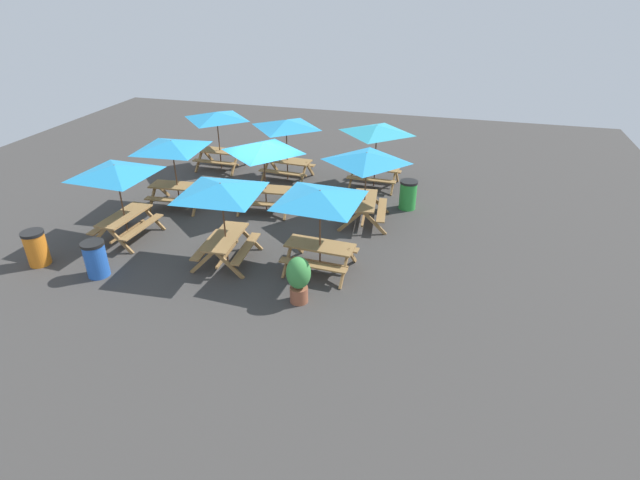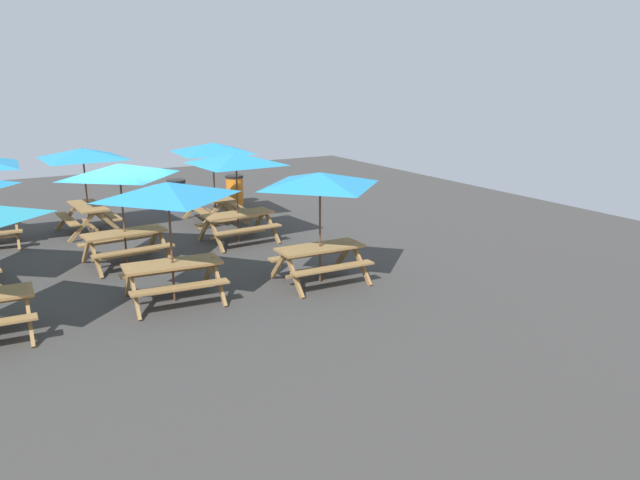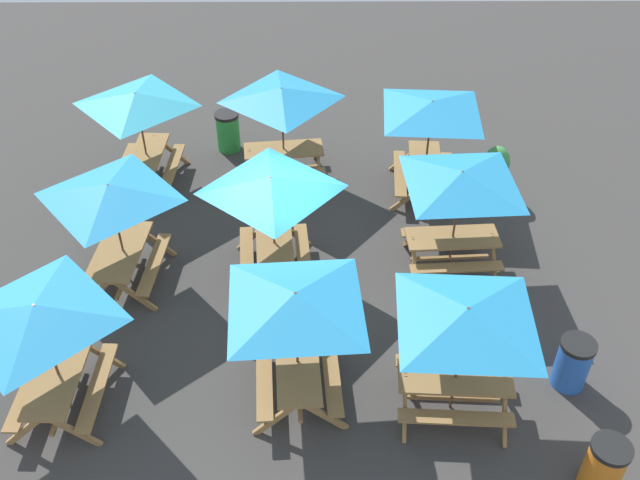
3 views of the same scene
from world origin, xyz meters
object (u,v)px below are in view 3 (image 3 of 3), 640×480
picnic_table_1 (431,114)px  picnic_table_6 (282,101)px  picnic_table_0 (39,320)px  trash_bin_blue (573,363)px  potted_plant_0 (495,168)px  picnic_table_3 (272,191)px  picnic_table_8 (111,198)px  trash_bin_orange (604,466)px  picnic_table_4 (296,308)px  trash_bin_green (228,131)px  picnic_table_2 (461,185)px  picnic_table_7 (466,323)px  picnic_table_5 (137,106)px

picnic_table_1 → picnic_table_6: bearing=83.4°
picnic_table_0 → trash_bin_blue: picnic_table_0 is taller
picnic_table_0 → potted_plant_0: picnic_table_0 is taller
trash_bin_blue → potted_plant_0: size_ratio=0.80×
picnic_table_3 → potted_plant_0: (2.63, -4.79, -1.31)m
picnic_table_8 → potted_plant_0: (2.84, -7.66, -1.31)m
picnic_table_6 → trash_bin_orange: 9.54m
picnic_table_4 → trash_bin_blue: 4.78m
picnic_table_6 → trash_bin_green: picnic_table_6 is taller
picnic_table_2 → picnic_table_7: bearing=78.9°
picnic_table_0 → picnic_table_4: same height
picnic_table_1 → trash_bin_green: size_ratio=2.88×
picnic_table_3 → trash_bin_green: 4.97m
picnic_table_6 → trash_bin_green: (1.21, 1.40, -1.49)m
picnic_table_7 → picnic_table_6: bearing=-62.9°
potted_plant_0 → picnic_table_5: bearing=86.4°
trash_bin_green → potted_plant_0: bearing=-107.3°
picnic_table_3 → picnic_table_4: 3.00m
picnic_table_1 → picnic_table_0: bearing=136.1°
picnic_table_1 → picnic_table_2: same height
picnic_table_3 → potted_plant_0: picnic_table_3 is taller
picnic_table_2 → picnic_table_4: (-3.11, 2.97, 0.00)m
trash_bin_blue → potted_plant_0: (5.43, 0.24, 0.19)m
picnic_table_3 → trash_bin_green: (4.54, 1.33, -1.49)m
picnic_table_5 → picnic_table_7: same height
picnic_table_7 → potted_plant_0: 6.33m
picnic_table_6 → picnic_table_8: (-3.53, 2.94, 0.00)m
picnic_table_2 → picnic_table_8: size_ratio=1.21×
picnic_table_8 → trash_bin_orange: 9.16m
picnic_table_1 → trash_bin_green: picnic_table_1 is taller
picnic_table_0 → picnic_table_8: 3.00m
picnic_table_4 → picnic_table_7: bearing=-101.4°
picnic_table_6 → trash_bin_blue: 8.03m
picnic_table_6 → picnic_table_7: bearing=107.8°
picnic_table_4 → potted_plant_0: size_ratio=2.32×
picnic_table_5 → picnic_table_4: bearing=-147.3°
picnic_table_4 → trash_bin_orange: 5.02m
trash_bin_orange → potted_plant_0: size_ratio=0.80×
picnic_table_8 → picnic_table_5: bearing=7.3°
picnic_table_3 → picnic_table_8: size_ratio=1.00×
picnic_table_4 → picnic_table_5: same height
picnic_table_1 → potted_plant_0: 2.03m
picnic_table_3 → picnic_table_4: (-2.96, -0.50, 0.00)m
picnic_table_1 → picnic_table_3: bearing=134.0°
picnic_table_5 → trash_bin_blue: size_ratio=2.38×
picnic_table_8 → picnic_table_2: bearing=-82.2°
picnic_table_0 → picnic_table_2: (3.34, -6.74, 0.00)m
picnic_table_1 → picnic_table_7: 6.04m
picnic_table_3 → potted_plant_0: size_ratio=1.92×
picnic_table_2 → trash_bin_orange: bearing=103.7°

